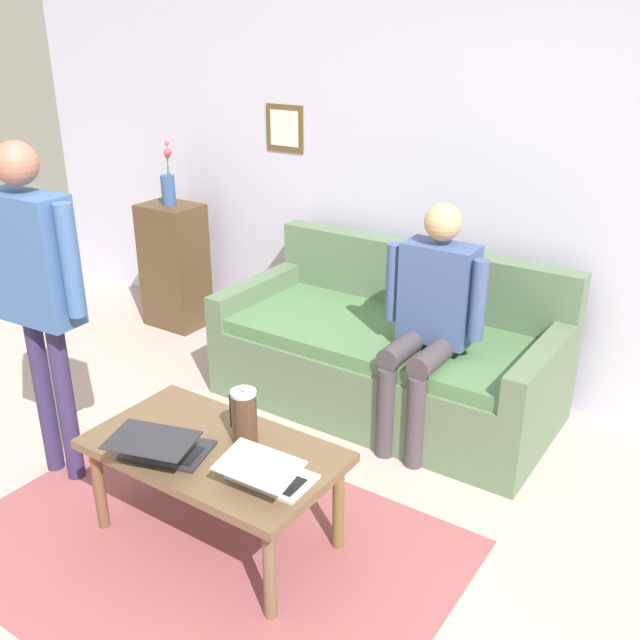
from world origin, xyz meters
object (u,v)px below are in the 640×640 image
at_px(side_shelf, 175,266).
at_px(french_press, 244,416).
at_px(coffee_table, 214,457).
at_px(couch, 390,355).
at_px(person_standing, 34,275).
at_px(flower_vase, 168,185).
at_px(laptop_center, 162,447).
at_px(person_seated, 430,313).
at_px(laptop_left, 268,473).

bearing_deg(side_shelf, french_press, 141.41).
distance_m(french_press, side_shelf, 2.47).
distance_m(coffee_table, side_shelf, 2.47).
distance_m(couch, side_shelf, 1.89).
bearing_deg(person_standing, flower_vase, -62.86).
bearing_deg(flower_vase, laptop_center, 133.46).
bearing_deg(side_shelf, coffee_table, 138.22).
bearing_deg(coffee_table, laptop_center, 54.53).
xyz_separation_m(coffee_table, person_seated, (-0.38, -1.25, 0.32)).
distance_m(couch, flower_vase, 2.02).
bearing_deg(couch, laptop_left, 101.29).
height_order(french_press, person_seated, person_seated).
bearing_deg(flower_vase, person_seated, 169.90).
bearing_deg(laptop_left, person_seated, -91.48).
relative_size(laptop_left, laptop_center, 0.77).
bearing_deg(couch, coffee_table, 88.68).
bearing_deg(laptop_left, french_press, -34.28).
relative_size(french_press, side_shelf, 0.30).
relative_size(couch, person_seated, 1.50).
bearing_deg(laptop_center, person_seated, -109.28).
height_order(person_standing, person_seated, person_standing).
xyz_separation_m(laptop_center, side_shelf, (1.72, -1.81, -0.06)).
relative_size(laptop_left, side_shelf, 0.36).
xyz_separation_m(couch, coffee_table, (0.03, 1.48, 0.11)).
xyz_separation_m(couch, person_standing, (1.00, 1.54, 0.75)).
bearing_deg(person_standing, french_press, -170.79).
bearing_deg(coffee_table, flower_vase, -41.83).
bearing_deg(laptop_left, side_shelf, -38.11).
bearing_deg(french_press, flower_vase, -38.63).
xyz_separation_m(couch, flower_vase, (1.87, -0.17, 0.74)).
xyz_separation_m(coffee_table, flower_vase, (1.84, -1.64, 0.63)).
relative_size(laptop_center, person_standing, 0.26).
relative_size(coffee_table, person_standing, 0.65).
xyz_separation_m(coffee_table, laptop_left, (-0.34, 0.07, 0.09)).
relative_size(coffee_table, laptop_left, 3.27).
bearing_deg(person_standing, laptop_left, 179.77).
distance_m(side_shelf, flower_vase, 0.59).
bearing_deg(person_seated, side_shelf, -10.07).
distance_m(couch, coffee_table, 1.48).
relative_size(couch, laptop_left, 5.85).
relative_size(flower_vase, person_seated, 0.34).
height_order(french_press, side_shelf, side_shelf).
height_order(laptop_left, person_standing, person_standing).
bearing_deg(coffee_table, person_standing, 3.72).
bearing_deg(laptop_center, side_shelf, -46.49).
xyz_separation_m(side_shelf, person_standing, (-0.88, 1.71, 0.60)).
height_order(laptop_center, flower_vase, flower_vase).
bearing_deg(couch, side_shelf, -5.08).
bearing_deg(coffee_table, laptop_left, 168.82).
bearing_deg(person_seated, laptop_center, 70.72).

